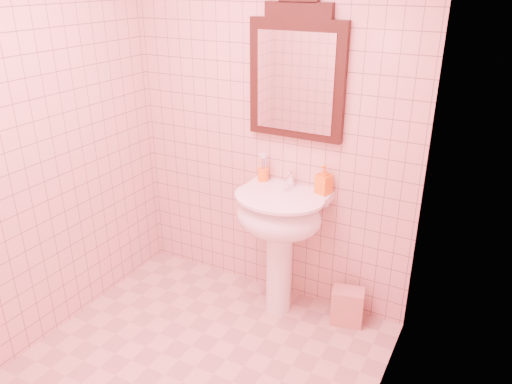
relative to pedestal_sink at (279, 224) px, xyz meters
The scene contains 8 objects.
floor 1.11m from the pedestal_sink, 102.10° to the right, with size 2.20×2.20×0.00m, color #C7A790.
back_wall 0.66m from the pedestal_sink, 129.23° to the left, with size 2.00×0.02×2.50m, color #D6A995.
pedestal_sink is the anchor object (origin of this frame).
faucet 0.29m from the pedestal_sink, 90.00° to the left, with size 0.04×0.16×0.11m.
mirror 0.94m from the pedestal_sink, 90.00° to the left, with size 0.61×0.06×0.86m.
toothbrush_cup 0.36m from the pedestal_sink, 140.84° to the left, with size 0.07×0.07×0.17m.
soap_dispenser 0.40m from the pedestal_sink, 35.18° to the left, with size 0.08×0.09×0.19m, color orange.
towel 0.72m from the pedestal_sink, 10.22° to the left, with size 0.21×0.14×0.25m, color tan.
Camera 1 is at (1.38, -1.72, 2.14)m, focal length 35.00 mm.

